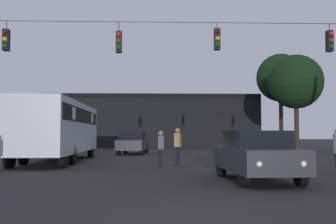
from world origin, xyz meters
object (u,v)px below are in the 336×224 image
Objects in this scene: car_near_right at (256,155)px; pedestrian_crossing_right at (178,144)px; tree_behind_building at (281,78)px; city_bus at (59,125)px; pedestrian_crossing_left at (161,147)px; tree_left_silhouette at (296,82)px; car_far_left at (133,143)px.

car_near_right is 2.61× the size of pedestrian_crossing_right.
tree_behind_building is at bearing 62.36° from pedestrian_crossing_right.
pedestrian_crossing_left is at bearing -36.59° from city_bus.
tree_left_silhouette reaches higher than car_near_right.
tree_behind_building reaches higher than pedestrian_crossing_right.
car_near_right is at bearing -108.55° from tree_behind_building.
car_near_right and car_far_left have the same top height.
pedestrian_crossing_left is 0.20× the size of tree_left_silhouette.
tree_left_silhouette is at bearing 33.64° from city_bus.
pedestrian_crossing_right reaches higher than car_far_left.
city_bus is at bearing -132.27° from tree_behind_building.
tree_behind_building is (17.62, 19.38, 5.16)m from city_bus.
pedestrian_crossing_left is at bearing -125.90° from pedestrian_crossing_right.
pedestrian_crossing_left is 18.90m from tree_left_silhouette.
car_near_right is 0.47× the size of tree_behind_building.
tree_behind_building is (14.17, 11.46, 6.23)m from car_far_left.
pedestrian_crossing_right is (2.56, -10.71, 0.16)m from car_far_left.
pedestrian_crossing_right is at bearing -126.91° from tree_left_silhouette.
car_far_left is at bearing -141.03° from tree_behind_building.
car_near_right is 0.99× the size of car_far_left.
city_bus is 7.07× the size of pedestrian_crossing_left.
car_near_right is 6.68m from pedestrian_crossing_right.
car_near_right is 17.68m from car_far_left.
tree_left_silhouette is at bearing 12.64° from car_far_left.
tree_behind_building is (9.57, 28.53, 6.23)m from car_near_right.
tree_behind_building is (11.61, 22.17, 6.08)m from pedestrian_crossing_right.
car_near_right is 30.74m from tree_behind_building.
tree_left_silhouette is at bearing -99.35° from tree_behind_building.
car_near_right is at bearing -72.26° from pedestrian_crossing_right.
pedestrian_crossing_right is at bearing -117.64° from tree_behind_building.
car_far_left is at bearing 105.08° from car_near_right.
pedestrian_crossing_left is (1.78, -11.80, 0.08)m from car_far_left.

